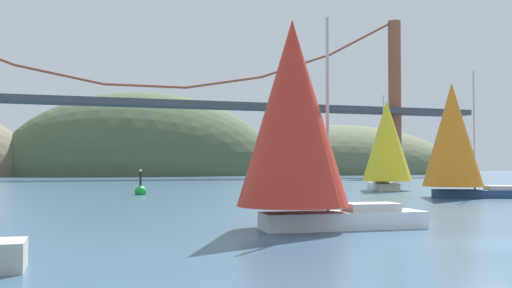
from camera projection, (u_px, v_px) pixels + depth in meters
name	position (u px, v px, depth m)	size (l,w,h in m)	color
ground_plane	(493.00, 244.00, 21.22)	(360.00, 360.00, 0.00)	#385670
headland_right	(337.00, 174.00, 168.14)	(76.81, 44.00, 28.29)	#5B6647
headland_center	(144.00, 175.00, 150.90)	(72.51, 44.00, 42.83)	#4C5B3D
suspension_bridge	(146.00, 98.00, 111.91)	(145.39, 6.00, 34.89)	brown
sailboat_orange_sail	(455.00, 138.00, 50.17)	(10.18, 6.98, 10.90)	navy
sailboat_scarlet_sail	(296.00, 118.00, 25.57)	(8.75, 5.15, 9.47)	white
sailboat_yellow_sail	(387.00, 143.00, 63.44)	(6.75, 9.52, 10.58)	white
channel_buoy	(140.00, 191.00, 54.58)	(1.10, 1.10, 2.64)	green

